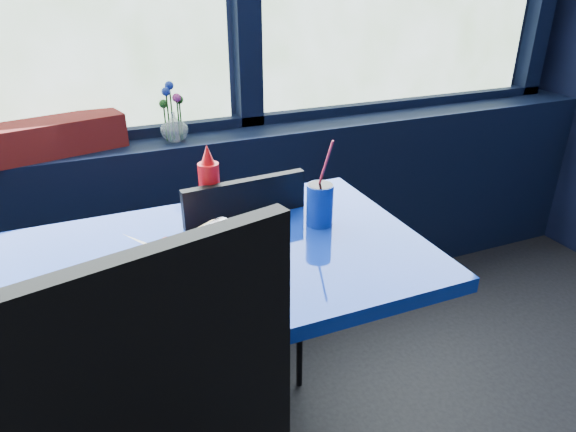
{
  "coord_description": "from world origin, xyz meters",
  "views": [
    {
      "loc": [
        0.08,
        0.88,
        1.41
      ],
      "look_at": [
        0.55,
        1.98,
        0.83
      ],
      "focal_mm": 32.0,
      "sensor_mm": 36.0,
      "label": 1
    }
  ],
  "objects_px": {
    "near_table": "(200,318)",
    "soda_cup": "(320,204)",
    "chair_near_back": "(240,271)",
    "flower_vase": "(174,123)",
    "ketchup_bottle": "(210,187)",
    "planter_box": "(35,140)",
    "food_basket": "(180,262)"
  },
  "relations": [
    {
      "from": "chair_near_back",
      "to": "soda_cup",
      "type": "distance_m",
      "value": 0.43
    },
    {
      "from": "food_basket",
      "to": "ketchup_bottle",
      "type": "height_order",
      "value": "ketchup_bottle"
    },
    {
      "from": "chair_near_back",
      "to": "flower_vase",
      "type": "distance_m",
      "value": 0.67
    },
    {
      "from": "planter_box",
      "to": "soda_cup",
      "type": "bearing_deg",
      "value": -60.87
    },
    {
      "from": "near_table",
      "to": "planter_box",
      "type": "height_order",
      "value": "planter_box"
    },
    {
      "from": "near_table",
      "to": "planter_box",
      "type": "xyz_separation_m",
      "value": [
        -0.36,
        0.84,
        0.29
      ]
    },
    {
      "from": "near_table",
      "to": "ketchup_bottle",
      "type": "distance_m",
      "value": 0.36
    },
    {
      "from": "ketchup_bottle",
      "to": "flower_vase",
      "type": "bearing_deg",
      "value": 87.39
    },
    {
      "from": "near_table",
      "to": "chair_near_back",
      "type": "height_order",
      "value": "chair_near_back"
    },
    {
      "from": "chair_near_back",
      "to": "planter_box",
      "type": "bearing_deg",
      "value": -48.24
    },
    {
      "from": "near_table",
      "to": "soda_cup",
      "type": "relative_size",
      "value": 4.73
    },
    {
      "from": "flower_vase",
      "to": "food_basket",
      "type": "xyz_separation_m",
      "value": [
        -0.18,
        -0.9,
        -0.08
      ]
    },
    {
      "from": "food_basket",
      "to": "chair_near_back",
      "type": "bearing_deg",
      "value": 47.14
    },
    {
      "from": "chair_near_back",
      "to": "soda_cup",
      "type": "xyz_separation_m",
      "value": [
        0.17,
        -0.23,
        0.32
      ]
    },
    {
      "from": "chair_near_back",
      "to": "soda_cup",
      "type": "height_order",
      "value": "soda_cup"
    },
    {
      "from": "near_table",
      "to": "flower_vase",
      "type": "relative_size",
      "value": 5.29
    },
    {
      "from": "near_table",
      "to": "chair_near_back",
      "type": "distance_m",
      "value": 0.36
    },
    {
      "from": "planter_box",
      "to": "flower_vase",
      "type": "xyz_separation_m",
      "value": [
        0.49,
        -0.0,
        0.01
      ]
    },
    {
      "from": "chair_near_back",
      "to": "food_basket",
      "type": "distance_m",
      "value": 0.52
    },
    {
      "from": "near_table",
      "to": "ketchup_bottle",
      "type": "xyz_separation_m",
      "value": [
        0.1,
        0.21,
        0.28
      ]
    },
    {
      "from": "flower_vase",
      "to": "food_basket",
      "type": "distance_m",
      "value": 0.92
    },
    {
      "from": "food_basket",
      "to": "ketchup_bottle",
      "type": "xyz_separation_m",
      "value": [
        0.15,
        0.27,
        0.06
      ]
    },
    {
      "from": "near_table",
      "to": "planter_box",
      "type": "distance_m",
      "value": 0.96
    },
    {
      "from": "near_table",
      "to": "ketchup_bottle",
      "type": "height_order",
      "value": "ketchup_bottle"
    },
    {
      "from": "chair_near_back",
      "to": "planter_box",
      "type": "distance_m",
      "value": 0.87
    },
    {
      "from": "chair_near_back",
      "to": "ketchup_bottle",
      "type": "xyz_separation_m",
      "value": [
        -0.1,
        -0.08,
        0.35
      ]
    },
    {
      "from": "near_table",
      "to": "ketchup_bottle",
      "type": "bearing_deg",
      "value": 63.78
    },
    {
      "from": "chair_near_back",
      "to": "flower_vase",
      "type": "relative_size",
      "value": 3.82
    },
    {
      "from": "ketchup_bottle",
      "to": "near_table",
      "type": "bearing_deg",
      "value": -116.22
    },
    {
      "from": "food_basket",
      "to": "ketchup_bottle",
      "type": "distance_m",
      "value": 0.32
    },
    {
      "from": "food_basket",
      "to": "planter_box",
      "type": "bearing_deg",
      "value": 101.58
    },
    {
      "from": "flower_vase",
      "to": "planter_box",
      "type": "bearing_deg",
      "value": 179.64
    }
  ]
}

